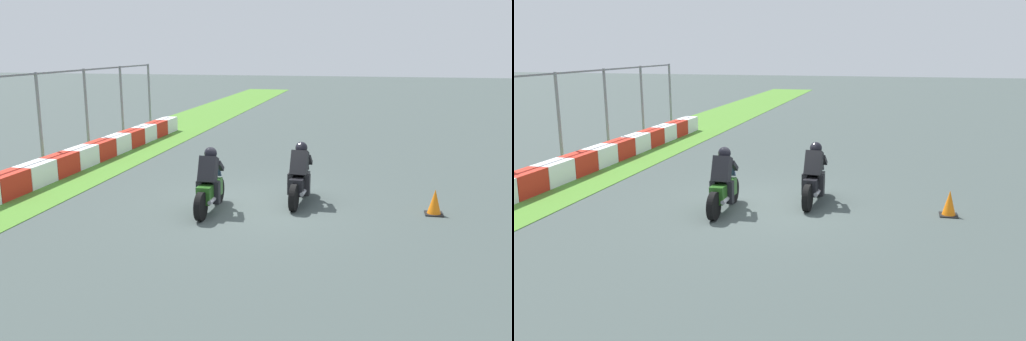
{
  "view_description": "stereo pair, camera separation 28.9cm",
  "coord_description": "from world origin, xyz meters",
  "views": [
    {
      "loc": [
        -12.2,
        -2.7,
        3.76
      ],
      "look_at": [
        -0.08,
        -0.07,
        0.9
      ],
      "focal_mm": 37.66,
      "sensor_mm": 36.0,
      "label": 1
    },
    {
      "loc": [
        -12.14,
        -2.98,
        3.76
      ],
      "look_at": [
        -0.08,
        -0.07,
        0.9
      ],
      "focal_mm": 37.66,
      "sensor_mm": 36.0,
      "label": 2
    }
  ],
  "objects": [
    {
      "name": "traffic_cone",
      "position": [
        0.2,
        -4.2,
        0.28
      ],
      "size": [
        0.4,
        0.4,
        0.6
      ],
      "color": "black",
      "rests_on": "ground_plane"
    },
    {
      "name": "rider_lane_b",
      "position": [
        -0.66,
        0.91,
        0.62
      ],
      "size": [
        2.04,
        0.54,
        1.51
      ],
      "rotation": [
        0.0,
        0.0,
        0.0
      ],
      "color": "black",
      "rests_on": "ground_plane"
    },
    {
      "name": "grass_verge",
      "position": [
        0.0,
        6.51,
        0.01
      ],
      "size": [
        72.0,
        3.63,
        0.02
      ],
      "primitive_type": "cube",
      "color": "#4C832C",
      "rests_on": "ground_plane"
    },
    {
      "name": "rider_lane_a",
      "position": [
        0.48,
        -1.04,
        0.62
      ],
      "size": [
        2.04,
        0.55,
        1.51
      ],
      "rotation": [
        0.0,
        0.0,
        -0.06
      ],
      "color": "black",
      "rests_on": "ground_plane"
    },
    {
      "name": "track_barrier",
      "position": [
        0.0,
        6.33,
        0.32
      ],
      "size": [
        21.98,
        0.6,
        0.64
      ],
      "color": "red",
      "rests_on": "ground_plane"
    },
    {
      "name": "ground_plane",
      "position": [
        0.0,
        0.0,
        0.0
      ],
      "size": [
        120.0,
        120.0,
        0.0
      ],
      "primitive_type": "plane",
      "color": "#3F4A47"
    }
  ]
}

